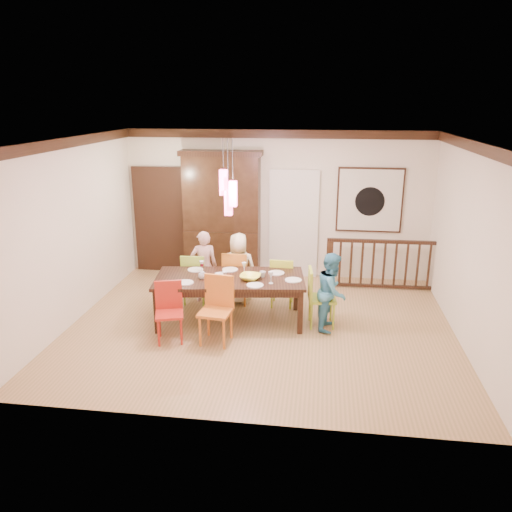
# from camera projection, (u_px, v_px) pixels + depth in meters

# --- Properties ---
(floor) EXTENTS (6.00, 6.00, 0.00)m
(floor) POSITION_uv_depth(u_px,v_px,m) (260.00, 326.00, 7.93)
(floor) COLOR #A0804D
(floor) RESTS_ON ground
(ceiling) EXTENTS (6.00, 6.00, 0.00)m
(ceiling) POSITION_uv_depth(u_px,v_px,m) (261.00, 140.00, 7.07)
(ceiling) COLOR white
(ceiling) RESTS_ON wall_back
(wall_back) EXTENTS (6.00, 0.00, 6.00)m
(wall_back) POSITION_uv_depth(u_px,v_px,m) (276.00, 205.00, 9.86)
(wall_back) COLOR beige
(wall_back) RESTS_ON floor
(wall_left) EXTENTS (0.00, 5.00, 5.00)m
(wall_left) POSITION_uv_depth(u_px,v_px,m) (73.00, 231.00, 7.88)
(wall_left) COLOR beige
(wall_left) RESTS_ON floor
(wall_right) EXTENTS (0.00, 5.00, 5.00)m
(wall_right) POSITION_uv_depth(u_px,v_px,m) (469.00, 246.00, 7.12)
(wall_right) COLOR beige
(wall_right) RESTS_ON floor
(crown_molding) EXTENTS (6.00, 5.00, 0.16)m
(crown_molding) POSITION_uv_depth(u_px,v_px,m) (261.00, 145.00, 7.09)
(crown_molding) COLOR black
(crown_molding) RESTS_ON wall_back
(panel_door) EXTENTS (1.04, 0.07, 2.24)m
(panel_door) POSITION_uv_depth(u_px,v_px,m) (160.00, 221.00, 10.24)
(panel_door) COLOR black
(panel_door) RESTS_ON wall_back
(white_doorway) EXTENTS (0.97, 0.05, 2.22)m
(white_doorway) POSITION_uv_depth(u_px,v_px,m) (293.00, 226.00, 9.91)
(white_doorway) COLOR silver
(white_doorway) RESTS_ON wall_back
(painting) EXTENTS (1.25, 0.06, 1.25)m
(painting) POSITION_uv_depth(u_px,v_px,m) (370.00, 200.00, 9.55)
(painting) COLOR black
(painting) RESTS_ON wall_back
(pendant_cluster) EXTENTS (0.27, 0.21, 1.14)m
(pendant_cluster) POSITION_uv_depth(u_px,v_px,m) (228.00, 192.00, 7.50)
(pendant_cluster) COLOR #F84A85
(pendant_cluster) RESTS_ON ceiling
(dining_table) EXTENTS (2.46, 1.36, 0.75)m
(dining_table) POSITION_uv_depth(u_px,v_px,m) (230.00, 282.00, 7.93)
(dining_table) COLOR black
(dining_table) RESTS_ON floor
(chair_far_left) EXTENTS (0.43, 0.43, 0.91)m
(chair_far_left) POSITION_uv_depth(u_px,v_px,m) (195.00, 274.00, 8.73)
(chair_far_left) COLOR #9AC638
(chair_far_left) RESTS_ON floor
(chair_far_mid) EXTENTS (0.44, 0.44, 0.95)m
(chair_far_mid) POSITION_uv_depth(u_px,v_px,m) (237.00, 273.00, 8.70)
(chair_far_mid) COLOR #C36C1E
(chair_far_mid) RESTS_ON floor
(chair_far_right) EXTENTS (0.41, 0.41, 0.88)m
(chair_far_right) POSITION_uv_depth(u_px,v_px,m) (282.00, 278.00, 8.60)
(chair_far_right) COLOR #BBD02D
(chair_far_right) RESTS_ON floor
(chair_near_left) EXTENTS (0.50, 0.50, 0.89)m
(chair_near_left) POSITION_uv_depth(u_px,v_px,m) (169.00, 309.00, 7.30)
(chair_near_left) COLOR #B4261A
(chair_near_left) RESTS_ON floor
(chair_near_mid) EXTENTS (0.50, 0.50, 0.99)m
(chair_near_mid) POSITION_uv_depth(u_px,v_px,m) (215.00, 307.00, 7.24)
(chair_near_mid) COLOR orange
(chair_near_mid) RESTS_ON floor
(chair_end_right) EXTENTS (0.47, 0.47, 0.94)m
(chair_end_right) POSITION_uv_depth(u_px,v_px,m) (322.00, 294.00, 7.81)
(chair_end_right) COLOR #A2BC2F
(chair_end_right) RESTS_ON floor
(china_hutch) EXTENTS (1.60, 0.46, 2.52)m
(china_hutch) POSITION_uv_depth(u_px,v_px,m) (222.00, 215.00, 9.86)
(china_hutch) COLOR black
(china_hutch) RESTS_ON floor
(balustrade) EXTENTS (2.16, 0.12, 0.96)m
(balustrade) POSITION_uv_depth(u_px,v_px,m) (384.00, 264.00, 9.36)
(balustrade) COLOR black
(balustrade) RESTS_ON floor
(person_far_left) EXTENTS (0.53, 0.42, 1.28)m
(person_far_left) POSITION_uv_depth(u_px,v_px,m) (204.00, 266.00, 8.77)
(person_far_left) COLOR beige
(person_far_left) RESTS_ON floor
(person_far_mid) EXTENTS (0.62, 0.40, 1.26)m
(person_far_mid) POSITION_uv_depth(u_px,v_px,m) (239.00, 268.00, 8.69)
(person_far_mid) COLOR beige
(person_far_mid) RESTS_ON floor
(person_end_right) EXTENTS (0.58, 0.68, 1.23)m
(person_end_right) POSITION_uv_depth(u_px,v_px,m) (332.00, 291.00, 7.69)
(person_end_right) COLOR teal
(person_end_right) RESTS_ON floor
(serving_bowl) EXTENTS (0.35, 0.35, 0.08)m
(serving_bowl) POSITION_uv_depth(u_px,v_px,m) (250.00, 277.00, 7.79)
(serving_bowl) COLOR #F5F445
(serving_bowl) RESTS_ON dining_table
(small_bowl) EXTENTS (0.20, 0.20, 0.06)m
(small_bowl) POSITION_uv_depth(u_px,v_px,m) (220.00, 275.00, 7.91)
(small_bowl) COLOR white
(small_bowl) RESTS_ON dining_table
(cup_left) EXTENTS (0.14, 0.14, 0.09)m
(cup_left) POSITION_uv_depth(u_px,v_px,m) (202.00, 276.00, 7.81)
(cup_left) COLOR silver
(cup_left) RESTS_ON dining_table
(cup_right) EXTENTS (0.12, 0.12, 0.09)m
(cup_right) POSITION_uv_depth(u_px,v_px,m) (263.00, 274.00, 7.90)
(cup_right) COLOR silver
(cup_right) RESTS_ON dining_table
(plate_far_left) EXTENTS (0.26, 0.26, 0.01)m
(plate_far_left) POSITION_uv_depth(u_px,v_px,m) (195.00, 270.00, 8.23)
(plate_far_left) COLOR white
(plate_far_left) RESTS_ON dining_table
(plate_far_mid) EXTENTS (0.26, 0.26, 0.01)m
(plate_far_mid) POSITION_uv_depth(u_px,v_px,m) (230.00, 270.00, 8.24)
(plate_far_mid) COLOR white
(plate_far_mid) RESTS_ON dining_table
(plate_far_right) EXTENTS (0.26, 0.26, 0.01)m
(plate_far_right) POSITION_uv_depth(u_px,v_px,m) (276.00, 273.00, 8.08)
(plate_far_right) COLOR white
(plate_far_right) RESTS_ON dining_table
(plate_near_left) EXTENTS (0.26, 0.26, 0.01)m
(plate_near_left) POSITION_uv_depth(u_px,v_px,m) (185.00, 283.00, 7.65)
(plate_near_left) COLOR white
(plate_near_left) RESTS_ON dining_table
(plate_near_mid) EXTENTS (0.26, 0.26, 0.01)m
(plate_near_mid) POSITION_uv_depth(u_px,v_px,m) (255.00, 285.00, 7.54)
(plate_near_mid) COLOR white
(plate_near_mid) RESTS_ON dining_table
(plate_end_right) EXTENTS (0.26, 0.26, 0.01)m
(plate_end_right) POSITION_uv_depth(u_px,v_px,m) (293.00, 280.00, 7.76)
(plate_end_right) COLOR white
(plate_end_right) RESTS_ON dining_table
(wine_glass_a) EXTENTS (0.08, 0.08, 0.19)m
(wine_glass_a) POSITION_uv_depth(u_px,v_px,m) (202.00, 267.00, 8.11)
(wine_glass_a) COLOR #590C19
(wine_glass_a) RESTS_ON dining_table
(wine_glass_b) EXTENTS (0.08, 0.08, 0.19)m
(wine_glass_b) POSITION_uv_depth(u_px,v_px,m) (244.00, 268.00, 8.04)
(wine_glass_b) COLOR silver
(wine_glass_b) RESTS_ON dining_table
(wine_glass_c) EXTENTS (0.08, 0.08, 0.19)m
(wine_glass_c) POSITION_uv_depth(u_px,v_px,m) (225.00, 277.00, 7.62)
(wine_glass_c) COLOR #590C19
(wine_glass_c) RESTS_ON dining_table
(wine_glass_d) EXTENTS (0.08, 0.08, 0.19)m
(wine_glass_d) POSITION_uv_depth(u_px,v_px,m) (271.00, 278.00, 7.61)
(wine_glass_d) COLOR silver
(wine_glass_d) RESTS_ON dining_table
(napkin) EXTENTS (0.18, 0.14, 0.01)m
(napkin) POSITION_uv_depth(u_px,v_px,m) (221.00, 284.00, 7.60)
(napkin) COLOR #D83359
(napkin) RESTS_ON dining_table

